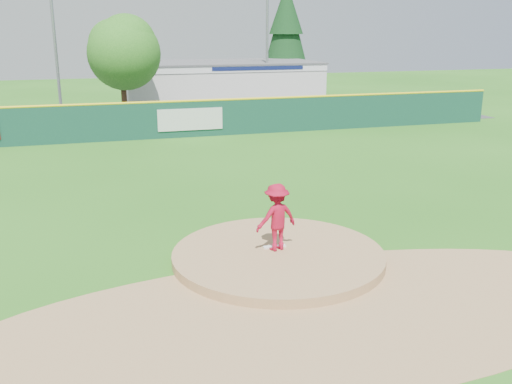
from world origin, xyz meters
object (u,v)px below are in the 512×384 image
object	(u,v)px
deciduous_tree	(121,49)
conifer_tree	(286,32)
light_pole_right	(267,32)
light_pole_left	(53,25)
pitcher	(277,217)
pool_building_grp	(220,83)
van	(238,112)

from	to	relation	value
deciduous_tree	conifer_tree	distance (m)	18.63
conifer_tree	light_pole_right	size ratio (longest dim) A/B	0.95
light_pole_left	pitcher	bearing A→B (deg)	-77.41
pitcher	pool_building_grp	distance (m)	32.41
pitcher	pool_building_grp	size ratio (longest dim) A/B	0.12
pitcher	pool_building_grp	world-z (taller)	pool_building_grp
pitcher	light_pole_right	size ratio (longest dim) A/B	0.18
light_pole_left	light_pole_right	bearing A→B (deg)	7.59
van	deciduous_tree	world-z (taller)	deciduous_tree
light_pole_left	van	bearing A→B (deg)	-22.98
pitcher	light_pole_left	distance (m)	27.95
pitcher	deciduous_tree	distance (m)	25.16
pitcher	light_pole_right	bearing A→B (deg)	-120.43
van	light_pole_right	world-z (taller)	light_pole_right
light_pole_left	conifer_tree	bearing A→B (deg)	25.35
van	pitcher	bearing A→B (deg)	148.49
pitcher	van	xyz separation A→B (m)	(4.92, 22.22, -0.51)
deciduous_tree	conifer_tree	size ratio (longest dim) A/B	0.77
deciduous_tree	light_pole_left	xyz separation A→B (m)	(-4.00, 2.00, 1.50)
deciduous_tree	van	bearing A→B (deg)	-20.82
pitcher	van	size ratio (longest dim) A/B	0.41
light_pole_left	light_pole_right	xyz separation A→B (m)	(15.00, 2.00, -0.51)
conifer_tree	light_pole_left	size ratio (longest dim) A/B	0.86
conifer_tree	light_pole_right	world-z (taller)	light_pole_right
pool_building_grp	conifer_tree	world-z (taller)	conifer_tree
pitcher	van	distance (m)	22.76
deciduous_tree	conifer_tree	world-z (taller)	conifer_tree
light_pole_left	deciduous_tree	bearing A→B (deg)	-26.57
deciduous_tree	light_pole_right	size ratio (longest dim) A/B	0.74
deciduous_tree	light_pole_right	distance (m)	11.75
pool_building_grp	conifer_tree	xyz separation A→B (m)	(7.00, 4.01, 3.88)
pitcher	deciduous_tree	xyz separation A→B (m)	(-2.00, 24.85, 3.42)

